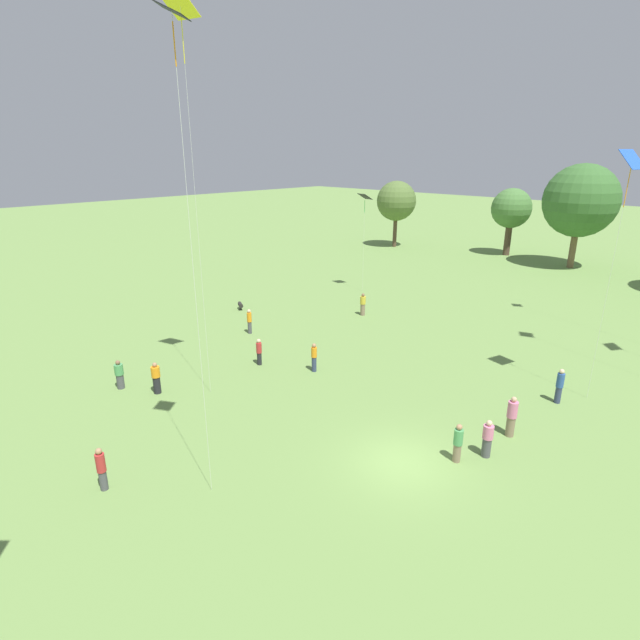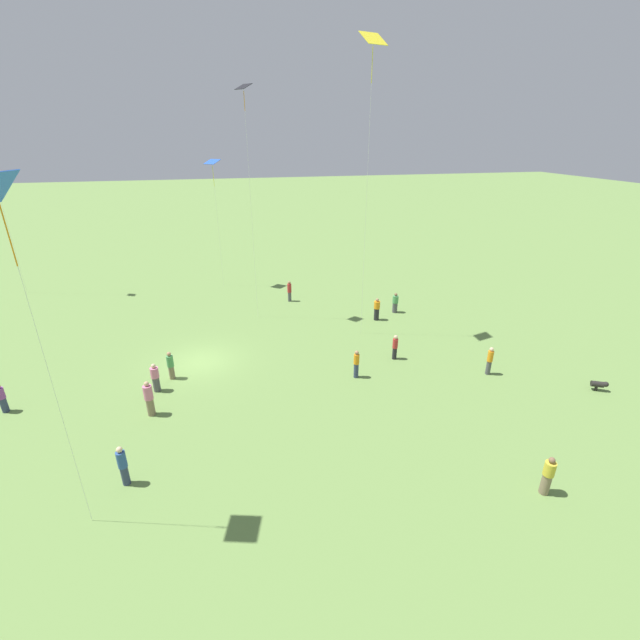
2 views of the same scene
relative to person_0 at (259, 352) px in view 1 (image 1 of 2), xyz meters
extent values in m
plane|color=#6B8E47|center=(11.86, -2.36, -0.82)|extent=(240.00, 240.00, 0.00)
cylinder|color=brown|center=(-16.96, 37.28, 1.20)|extent=(0.50, 0.50, 4.05)
sphere|color=#516B33|center=(-16.96, 37.28, 5.12)|extent=(5.06, 5.06, 5.06)
cylinder|color=brown|center=(-3.77, 42.12, 1.11)|extent=(0.77, 0.77, 3.87)
sphere|color=#477538|center=(-3.77, 42.12, 4.80)|extent=(4.66, 4.66, 4.66)
cylinder|color=brown|center=(4.30, 40.23, 1.32)|extent=(0.67, 0.67, 4.29)
sphere|color=#38662D|center=(4.30, 40.23, 6.31)|extent=(7.57, 7.57, 7.57)
cylinder|color=#232328|center=(0.00, 0.00, -0.44)|extent=(0.39, 0.39, 0.76)
cylinder|color=#B72D2D|center=(0.00, 0.00, 0.25)|extent=(0.46, 0.46, 0.62)
sphere|color=beige|center=(0.00, 0.00, 0.68)|extent=(0.24, 0.24, 0.24)
cylinder|color=#333D5B|center=(14.53, 7.32, -0.39)|extent=(0.31, 0.31, 0.87)
cylinder|color=#2D5193|center=(14.53, 7.32, 0.41)|extent=(0.36, 0.36, 0.73)
sphere|color=beige|center=(14.53, 7.32, 0.89)|extent=(0.24, 0.24, 0.24)
cylinder|color=#4C4C51|center=(4.72, -11.46, -0.43)|extent=(0.32, 0.32, 0.80)
cylinder|color=#B72D2D|center=(4.72, -11.46, 0.34)|extent=(0.37, 0.37, 0.73)
sphere|color=#A87A56|center=(4.72, -11.46, 0.83)|extent=(0.24, 0.24, 0.24)
cylinder|color=#4C4C51|center=(14.08, 0.44, -0.40)|extent=(0.43, 0.43, 0.85)
cylinder|color=pink|center=(14.08, 0.44, 0.32)|extent=(0.51, 0.51, 0.59)
sphere|color=beige|center=(14.08, 0.44, 0.74)|extent=(0.24, 0.24, 0.24)
cylinder|color=#4C4C51|center=(-2.96, -7.13, -0.42)|extent=(0.54, 0.54, 0.80)
cylinder|color=#4C9956|center=(-2.96, -7.13, 0.26)|extent=(0.64, 0.64, 0.57)
sphere|color=brown|center=(-2.96, -7.13, 0.67)|extent=(0.24, 0.24, 0.24)
cylinder|color=#232328|center=(-1.03, -6.06, -0.36)|extent=(0.40, 0.40, 0.93)
cylinder|color=orange|center=(-1.03, -6.06, 0.38)|extent=(0.47, 0.47, 0.56)
sphere|color=#A87A56|center=(-1.03, -6.06, 0.78)|extent=(0.24, 0.24, 0.24)
cylinder|color=#847056|center=(13.38, -0.72, -0.42)|extent=(0.32, 0.32, 0.80)
cylinder|color=#4C9956|center=(13.38, -0.72, 0.31)|extent=(0.38, 0.38, 0.67)
sphere|color=#A87A56|center=(13.38, -0.72, 0.76)|extent=(0.24, 0.24, 0.24)
cylinder|color=#333D5B|center=(3.01, 1.56, -0.38)|extent=(0.37, 0.37, 0.89)
cylinder|color=orange|center=(3.01, 1.56, 0.36)|extent=(0.43, 0.43, 0.59)
sphere|color=#A87A56|center=(3.01, 1.56, 0.77)|extent=(0.24, 0.24, 0.24)
cylinder|color=#847056|center=(-1.53, 11.59, -0.37)|extent=(0.37, 0.37, 0.91)
cylinder|color=gold|center=(-1.53, 11.59, 0.38)|extent=(0.43, 0.43, 0.59)
sphere|color=brown|center=(-1.53, 11.59, 0.80)|extent=(0.24, 0.24, 0.24)
cylinder|color=#4C4C51|center=(-4.64, 2.99, -0.40)|extent=(0.28, 0.28, 0.85)
cylinder|color=orange|center=(-4.64, 2.99, 0.35)|extent=(0.32, 0.32, 0.65)
sphere|color=beige|center=(-4.64, 2.99, 0.80)|extent=(0.24, 0.24, 0.24)
cylinder|color=#847056|center=(14.11, 2.66, -0.36)|extent=(0.52, 0.52, 0.93)
cylinder|color=pink|center=(14.11, 2.66, 0.48)|extent=(0.61, 0.61, 0.75)
sphere|color=tan|center=(14.11, 2.66, 0.98)|extent=(0.24, 0.24, 0.24)
cube|color=black|center=(7.67, -8.71, 14.86)|extent=(1.17, 1.18, 0.39)
cylinder|color=orange|center=(7.67, -8.71, 14.04)|extent=(0.04, 0.04, 1.12)
cylinder|color=silver|center=(7.67, -8.71, 7.02)|extent=(0.01, 0.01, 15.69)
cube|color=black|center=(-5.97, 17.03, 7.54)|extent=(1.20, 1.11, 0.51)
cylinder|color=green|center=(-5.97, 17.03, 6.72)|extent=(0.04, 0.04, 1.03)
cylinder|color=silver|center=(-5.97, 17.03, 3.36)|extent=(0.01, 0.01, 8.37)
cube|color=yellow|center=(0.86, -4.07, 16.91)|extent=(1.51, 1.36, 0.76)
cylinder|color=yellow|center=(0.86, -4.07, 15.64)|extent=(0.04, 0.04, 1.77)
cylinder|color=silver|center=(0.86, -4.07, 8.04)|extent=(0.01, 0.01, 17.73)
cube|color=blue|center=(15.46, 8.95, 10.87)|extent=(1.06, 1.31, 0.85)
cylinder|color=orange|center=(15.46, 8.95, 9.67)|extent=(0.04, 0.04, 1.73)
cylinder|color=silver|center=(15.46, 8.95, 5.02)|extent=(0.01, 0.01, 11.70)
cylinder|color=black|center=(-9.45, 5.91, -0.44)|extent=(0.69, 0.57, 0.33)
sphere|color=black|center=(-9.80, 6.10, -0.39)|extent=(0.30, 0.30, 0.30)
cylinder|color=black|center=(-9.45, 5.91, -0.71)|extent=(0.15, 0.15, 0.22)
camera|label=1|loc=(21.41, -17.22, 11.21)|focal=28.00mm
camera|label=2|loc=(9.95, 21.94, 12.15)|focal=24.00mm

